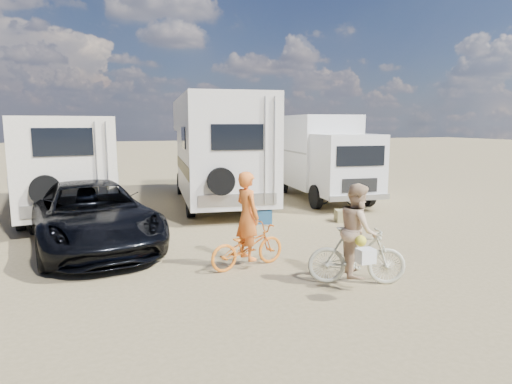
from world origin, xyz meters
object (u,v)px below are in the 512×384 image
object	(u,v)px
rv_left	(60,166)
cooler	(264,217)
rider_woman	(357,239)
rv_main	(217,151)
rider_man	(247,224)
bike_parked	(338,193)
crate	(343,216)
dark_suv	(91,215)
bike_man	(248,246)
box_truck	(322,158)
bike_woman	(357,256)

from	to	relation	value
rv_left	cooler	size ratio (longest dim) A/B	14.79
rv_left	rider_woman	bearing A→B (deg)	-64.52
rv_main	rider_man	xyz separation A→B (m)	(-1.39, -7.60, -1.04)
bike_parked	crate	world-z (taller)	bike_parked
dark_suv	bike_man	xyz separation A→B (m)	(3.06, -2.80, -0.33)
rider_woman	dark_suv	bearing A→B (deg)	69.75
cooler	dark_suv	bearing A→B (deg)	-146.19
rv_left	crate	world-z (taller)	rv_left
rv_left	rider_man	bearing A→B (deg)	-67.98
box_truck	rider_woman	xyz separation A→B (m)	(-3.89, -8.64, -0.79)
rider_woman	cooler	world-z (taller)	rider_woman
rv_main	rider_man	world-z (taller)	rv_main
crate	bike_parked	bearing A→B (deg)	63.13
bike_woman	cooler	bearing A→B (deg)	21.26
rv_left	cooler	xyz separation A→B (m)	(5.80, -3.83, -1.38)
bike_woman	bike_parked	distance (m)	8.21
rider_woman	bike_parked	xyz separation A→B (m)	(3.83, 7.26, -0.42)
bike_woman	rider_man	world-z (taller)	rider_man
bike_man	crate	size ratio (longest dim) A/B	3.80
rv_main	rv_left	size ratio (longest dim) A/B	1.07
bike_man	bike_woman	xyz separation A→B (m)	(1.59, -1.61, 0.09)
rv_main	cooler	bearing A→B (deg)	-77.71
bike_man	crate	xyz separation A→B (m)	(4.14, 3.13, -0.27)
rv_main	dark_suv	size ratio (longest dim) A/B	1.42
bike_woman	rider_man	xyz separation A→B (m)	(-1.59, 1.61, 0.37)
box_truck	bike_parked	xyz separation A→B (m)	(-0.07, -1.37, -1.21)
bike_parked	cooler	bearing A→B (deg)	150.65
box_truck	bike_woman	bearing A→B (deg)	-109.28
bike_woman	rv_left	bearing A→B (deg)	54.70
bike_man	rider_man	distance (m)	0.47
bike_woman	cooler	size ratio (longest dim) A/B	3.58
rv_left	dark_suv	xyz separation A→B (m)	(0.96, -4.77, -0.80)
box_truck	bike_parked	distance (m)	1.83
rv_main	rider_woman	world-z (taller)	rv_main
box_truck	rider_man	distance (m)	8.94
rider_woman	cooler	xyz separation A→B (m)	(0.19, 5.35, -0.66)
cooler	crate	bearing A→B (deg)	8.28
crate	box_truck	bearing A→B (deg)	70.92
rv_left	bike_man	world-z (taller)	rv_left
rv_left	bike_man	distance (m)	8.65
bike_man	rider_woman	xyz separation A→B (m)	(1.59, -1.61, 0.41)
box_truck	rider_man	xyz separation A→B (m)	(-5.49, -7.02, -0.73)
rider_man	cooler	xyz separation A→B (m)	(1.78, 3.74, -0.71)
dark_suv	bike_parked	size ratio (longest dim) A/B	3.38
dark_suv	rv_left	bearing A→B (deg)	91.91
bike_parked	crate	bearing A→B (deg)	-173.90
dark_suv	crate	world-z (taller)	dark_suv
rv_main	bike_man	world-z (taller)	rv_main
rv_main	bike_parked	size ratio (longest dim) A/B	4.79
dark_suv	crate	xyz separation A→B (m)	(7.20, 0.33, -0.60)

